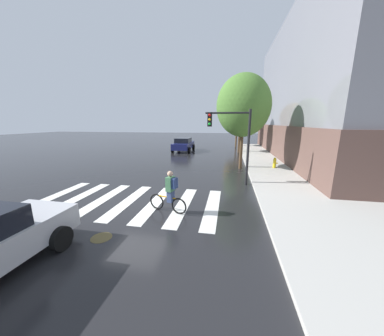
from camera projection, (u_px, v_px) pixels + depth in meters
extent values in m
plane|color=black|center=(135.00, 202.00, 9.14)|extent=(120.00, 120.00, 0.00)
cube|color=#B2AFA8|center=(352.00, 216.00, 7.57)|extent=(6.50, 50.00, 0.15)
cube|color=silver|center=(56.00, 196.00, 9.86)|extent=(0.55, 4.20, 0.01)
cube|color=silver|center=(79.00, 197.00, 9.64)|extent=(0.55, 4.20, 0.01)
cube|color=silver|center=(103.00, 199.00, 9.41)|extent=(0.55, 4.20, 0.01)
cube|color=silver|center=(129.00, 201.00, 9.19)|extent=(0.55, 4.20, 0.01)
cube|color=silver|center=(155.00, 203.00, 8.96)|extent=(0.55, 4.20, 0.01)
cube|color=silver|center=(183.00, 205.00, 8.74)|extent=(0.55, 4.20, 0.01)
cube|color=silver|center=(212.00, 207.00, 8.52)|extent=(0.55, 4.20, 0.01)
cylinder|color=#473D1E|center=(101.00, 238.00, 6.28)|extent=(0.64, 0.64, 0.01)
cylinder|color=black|center=(5.00, 231.00, 6.00)|extent=(0.25, 0.68, 0.68)
cylinder|color=black|center=(61.00, 238.00, 5.63)|extent=(0.25, 0.68, 0.68)
cube|color=navy|center=(184.00, 145.00, 24.92)|extent=(1.92, 4.74, 0.72)
cube|color=black|center=(183.00, 140.00, 24.63)|extent=(1.71, 2.27, 0.57)
cylinder|color=black|center=(179.00, 147.00, 26.62)|extent=(0.25, 0.70, 0.70)
cylinder|color=black|center=(193.00, 147.00, 26.28)|extent=(0.25, 0.70, 0.70)
cylinder|color=black|center=(173.00, 150.00, 23.72)|extent=(0.25, 0.70, 0.70)
cylinder|color=black|center=(189.00, 150.00, 23.38)|extent=(0.25, 0.70, 0.70)
torus|color=black|center=(179.00, 206.00, 7.82)|extent=(0.65, 0.24, 0.66)
torus|color=black|center=(157.00, 202.00, 8.28)|extent=(0.65, 0.24, 0.66)
cylinder|color=orange|center=(167.00, 197.00, 7.99)|extent=(0.87, 0.29, 0.05)
cylinder|color=orange|center=(171.00, 196.00, 7.91)|extent=(0.04, 0.04, 0.45)
cube|color=#384772|center=(171.00, 195.00, 7.90)|extent=(0.27, 0.32, 0.56)
cube|color=#3F724C|center=(170.00, 184.00, 7.80)|extent=(0.33, 0.41, 0.56)
sphere|color=tan|center=(170.00, 174.00, 7.71)|extent=(0.22, 0.22, 0.22)
cube|color=navy|center=(174.00, 183.00, 7.71)|extent=(0.23, 0.31, 0.40)
cylinder|color=black|center=(248.00, 148.00, 11.17)|extent=(0.14, 0.14, 4.20)
cylinder|color=black|center=(228.00, 113.00, 10.97)|extent=(2.40, 0.10, 0.10)
cube|color=black|center=(210.00, 120.00, 11.21)|extent=(0.24, 0.20, 0.76)
sphere|color=red|center=(210.00, 115.00, 11.05)|extent=(0.14, 0.14, 0.14)
sphere|color=gold|center=(210.00, 120.00, 11.11)|extent=(0.14, 0.14, 0.14)
sphere|color=green|center=(209.00, 124.00, 11.16)|extent=(0.14, 0.14, 0.14)
cylinder|color=gold|center=(274.00, 164.00, 15.15)|extent=(0.22, 0.22, 0.65)
sphere|color=gold|center=(275.00, 159.00, 15.07)|extent=(0.18, 0.18, 0.18)
cylinder|color=gold|center=(277.00, 163.00, 15.12)|extent=(0.12, 0.09, 0.09)
cylinder|color=#4C3823|center=(241.00, 149.00, 15.27)|extent=(0.24, 0.24, 3.11)
ellipsoid|color=#47722D|center=(243.00, 106.00, 14.58)|extent=(3.88, 3.88, 4.46)
cylinder|color=#4C3823|center=(239.00, 141.00, 23.62)|extent=(0.24, 0.24, 2.70)
ellipsoid|color=#47722D|center=(240.00, 117.00, 23.02)|extent=(3.36, 3.36, 3.86)
cylinder|color=#4C3823|center=(236.00, 137.00, 29.49)|extent=(0.24, 0.24, 2.74)
ellipsoid|color=olive|center=(237.00, 118.00, 28.89)|extent=(3.40, 3.40, 3.92)
cube|color=brown|center=(362.00, 143.00, 19.33)|extent=(16.01, 25.15, 3.20)
cube|color=slate|center=(376.00, 70.00, 17.90)|extent=(15.69, 24.65, 9.70)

